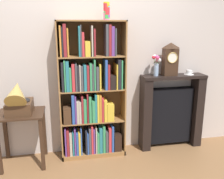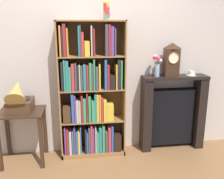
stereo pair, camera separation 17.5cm
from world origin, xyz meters
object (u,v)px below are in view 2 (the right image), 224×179
(cup_stack, at_px, (106,11))
(side_table_left, at_px, (22,124))
(mantel_clock, at_px, (172,60))
(gramophone, at_px, (19,98))
(bookshelf, at_px, (91,98))
(teacup_with_saucer, at_px, (191,73))
(flower_vase, at_px, (157,64))
(fireplace_mantel, at_px, (172,113))

(cup_stack, height_order, side_table_left, cup_stack)
(cup_stack, height_order, mantel_clock, cup_stack)
(side_table_left, relative_size, gramophone, 1.46)
(bookshelf, bearing_deg, side_table_left, -175.01)
(cup_stack, relative_size, side_table_left, 0.30)
(teacup_with_saucer, bearing_deg, bookshelf, -178.79)
(bookshelf, xyz_separation_m, cup_stack, (0.22, -0.01, 1.11))
(bookshelf, bearing_deg, flower_vase, 1.67)
(cup_stack, xyz_separation_m, flower_vase, (0.69, 0.03, -0.68))
(side_table_left, xyz_separation_m, fireplace_mantel, (2.06, 0.13, 0.01))
(side_table_left, relative_size, teacup_with_saucer, 5.15)
(gramophone, height_order, mantel_clock, mantel_clock)
(fireplace_mantel, xyz_separation_m, flower_vase, (-0.27, -0.02, 0.71))
(bookshelf, distance_m, side_table_left, 0.94)
(fireplace_mantel, relative_size, mantel_clock, 2.39)
(teacup_with_saucer, bearing_deg, cup_stack, -178.27)
(bookshelf, xyz_separation_m, teacup_with_saucer, (1.40, 0.03, 0.29))
(cup_stack, bearing_deg, gramophone, -173.41)
(side_table_left, bearing_deg, cup_stack, 3.68)
(bookshelf, bearing_deg, gramophone, -171.41)
(bookshelf, distance_m, fireplace_mantel, 1.21)
(cup_stack, bearing_deg, side_table_left, -176.32)
(cup_stack, height_order, gramophone, cup_stack)
(cup_stack, xyz_separation_m, mantel_clock, (0.89, 0.03, -0.62))
(cup_stack, relative_size, teacup_with_saucer, 1.56)
(gramophone, xyz_separation_m, fireplace_mantel, (2.06, 0.18, -0.36))
(fireplace_mantel, bearing_deg, teacup_with_saucer, -4.67)
(gramophone, relative_size, teacup_with_saucer, 3.52)
(side_table_left, height_order, teacup_with_saucer, teacup_with_saucer)
(mantel_clock, bearing_deg, teacup_with_saucer, 0.43)
(gramophone, distance_m, fireplace_mantel, 2.10)
(fireplace_mantel, distance_m, teacup_with_saucer, 0.62)
(gramophone, height_order, flower_vase, flower_vase)
(bookshelf, distance_m, teacup_with_saucer, 1.43)
(gramophone, distance_m, mantel_clock, 2.04)
(mantel_clock, bearing_deg, flower_vase, -179.76)
(bookshelf, relative_size, teacup_with_saucer, 13.34)
(bookshelf, distance_m, cup_stack, 1.13)
(bookshelf, distance_m, gramophone, 0.90)
(mantel_clock, bearing_deg, fireplace_mantel, 17.18)
(gramophone, xyz_separation_m, mantel_clock, (1.99, 0.16, 0.41))
(bookshelf, bearing_deg, teacup_with_saucer, 1.21)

